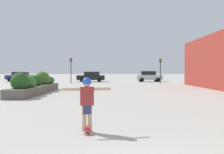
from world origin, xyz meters
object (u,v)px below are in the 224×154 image
Objects in this scene: car_center_left at (92,77)px; traffic_light_right at (161,67)px; car_center_right at (21,76)px; traffic_light_left at (72,66)px; car_leftmost at (150,76)px; skateboarder at (88,98)px; skateboard at (88,130)px.

car_center_left is 10.95m from traffic_light_right.
car_center_right is 10.97m from traffic_light_left.
traffic_light_right reaches higher than car_leftmost.
car_leftmost is at bearing 21.10° from traffic_light_left.
car_leftmost is at bearing 67.51° from skateboarder.
car_center_right reaches higher than skateboarder.
traffic_light_right reaches higher than car_center_right.
traffic_light_left is 12.41m from traffic_light_right.
car_center_right is at bearing 148.37° from traffic_light_left.
car_center_right is (-20.73, 1.26, -0.04)m from car_leftmost.
car_leftmost reaches higher than car_center_right.
car_leftmost is 0.99× the size of car_center_right.
car_center_left is (-2.57, 32.23, 0.74)m from skateboard.
traffic_light_right is (7.36, 27.87, 2.22)m from skateboard.
traffic_light_left is at bearing 179.22° from traffic_light_right.
car_leftmost is at bearing -93.49° from car_center_right.
traffic_light_left is 1.03× the size of traffic_light_right.
traffic_light_left reaches higher than car_center_left.
car_center_right is at bearing 101.68° from skateboard.
skateboard is at bearing 0.00° from skateboarder.
car_center_left is at bearing 156.31° from traffic_light_right.
traffic_light_right is at bearing 11.38° from car_leftmost.
car_center_left is at bearing 59.41° from traffic_light_left.
traffic_light_right is (0.93, -4.60, 1.44)m from car_leftmost.
skateboarder is 0.32× the size of car_center_left.
traffic_light_left is at bearing 88.92° from skateboard.
skateboarder reaches higher than skateboard.
traffic_light_right is (9.93, -4.36, 1.48)m from car_center_left.
skateboard is 33.12m from car_leftmost.
traffic_light_left is (-2.48, -4.19, 1.54)m from car_center_left.
traffic_light_left reaches higher than skateboarder.
skateboard is 0.18× the size of car_center_right.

